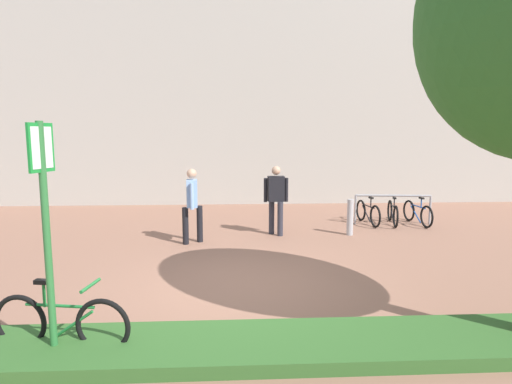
# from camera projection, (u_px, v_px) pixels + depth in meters

# --- Properties ---
(ground_plane) EXTENTS (60.00, 60.00, 0.00)m
(ground_plane) POSITION_uv_depth(u_px,v_px,m) (243.00, 285.00, 7.15)
(ground_plane) COLOR #936651
(building_facade) EXTENTS (28.00, 1.20, 10.00)m
(building_facade) POSITION_uv_depth(u_px,v_px,m) (237.00, 63.00, 15.21)
(building_facade) COLOR #B2ADA3
(building_facade) RESTS_ON ground
(planter_strip) EXTENTS (7.00, 1.10, 0.16)m
(planter_strip) POSITION_uv_depth(u_px,v_px,m) (284.00, 345.00, 4.97)
(planter_strip) COLOR #336028
(planter_strip) RESTS_ON ground
(parking_sign_post) EXTENTS (0.13, 0.35, 2.65)m
(parking_sign_post) POSITION_uv_depth(u_px,v_px,m) (45.00, 208.00, 4.60)
(parking_sign_post) COLOR #2D7238
(parking_sign_post) RESTS_ON ground
(bike_at_sign) EXTENTS (1.67, 0.45, 0.86)m
(bike_at_sign) POSITION_uv_depth(u_px,v_px,m) (61.00, 322.00, 4.96)
(bike_at_sign) COLOR black
(bike_at_sign) RESTS_ON ground
(bike_rack_cluster) EXTENTS (2.10, 1.67, 0.83)m
(bike_rack_cluster) POSITION_uv_depth(u_px,v_px,m) (393.00, 212.00, 11.92)
(bike_rack_cluster) COLOR #99999E
(bike_rack_cluster) RESTS_ON ground
(bollard_steel) EXTENTS (0.16, 0.16, 0.90)m
(bollard_steel) POSITION_uv_depth(u_px,v_px,m) (350.00, 217.00, 10.63)
(bollard_steel) COLOR #ADADB2
(bollard_steel) RESTS_ON ground
(person_suited_dark) EXTENTS (0.61, 0.37, 1.72)m
(person_suited_dark) POSITION_uv_depth(u_px,v_px,m) (276.00, 196.00, 10.59)
(person_suited_dark) COLOR #2D2D38
(person_suited_dark) RESTS_ON ground
(person_shirt_white) EXTENTS (0.45, 0.61, 1.72)m
(person_shirt_white) POSITION_uv_depth(u_px,v_px,m) (192.00, 201.00, 9.78)
(person_shirt_white) COLOR black
(person_shirt_white) RESTS_ON ground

